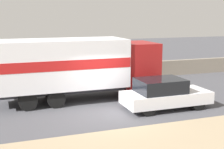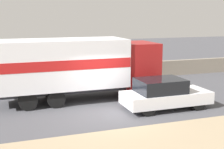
{
  "view_description": "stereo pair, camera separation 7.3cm",
  "coord_description": "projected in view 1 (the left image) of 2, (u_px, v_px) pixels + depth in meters",
  "views": [
    {
      "loc": [
        -4.28,
        -12.32,
        4.29
      ],
      "look_at": [
        0.62,
        1.41,
        1.49
      ],
      "focal_mm": 50.0,
      "sensor_mm": 36.0,
      "label": 1
    },
    {
      "loc": [
        -4.22,
        -12.34,
        4.29
      ],
      "look_at": [
        0.62,
        1.41,
        1.49
      ],
      "focal_mm": 50.0,
      "sensor_mm": 36.0,
      "label": 2
    }
  ],
  "objects": [
    {
      "name": "box_truck",
      "position": [
        76.0,
        65.0,
        15.63
      ],
      "size": [
        8.16,
        2.55,
        3.11
      ],
      "color": "maroon",
      "rests_on": "ground_plane"
    },
    {
      "name": "ground_plane",
      "position": [
        109.0,
        115.0,
        13.62
      ],
      "size": [
        80.0,
        80.0,
        0.0
      ],
      "primitive_type": "plane",
      "color": "#47474C"
    },
    {
      "name": "car_hatchback",
      "position": [
        164.0,
        94.0,
        14.36
      ],
      "size": [
        4.06,
        1.71,
        1.43
      ],
      "color": "silver",
      "rests_on": "ground_plane"
    },
    {
      "name": "stone_wall_backdrop",
      "position": [
        73.0,
        74.0,
        20.04
      ],
      "size": [
        60.0,
        0.35,
        1.08
      ],
      "color": "gray",
      "rests_on": "ground_plane"
    }
  ]
}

